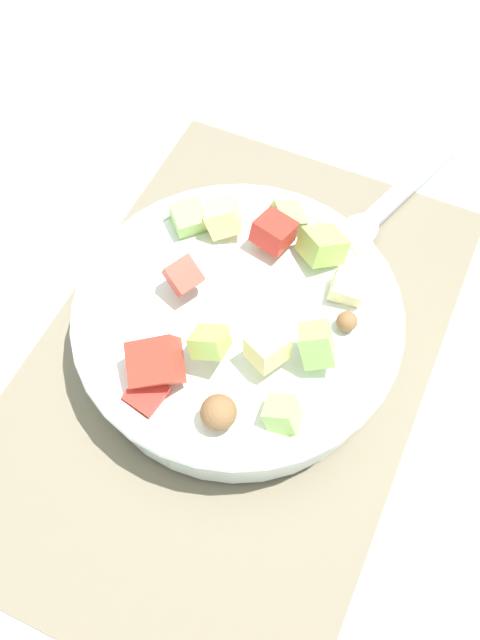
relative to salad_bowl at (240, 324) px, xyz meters
The scene contains 4 objects.
ground_plane 0.04m from the salad_bowl, behind, with size 2.40×2.40×0.00m, color silver.
placemat 0.04m from the salad_bowl, behind, with size 0.50×0.32×0.01m, color #756B56.
salad_bowl is the anchor object (origin of this frame).
serving_spoon 0.20m from the salad_bowl, 18.16° to the right, with size 0.19×0.09×0.01m.
Camera 1 is at (-0.26, -0.13, 0.54)m, focal length 40.00 mm.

